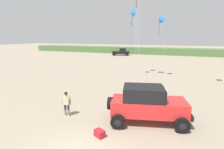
# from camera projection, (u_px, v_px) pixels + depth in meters

# --- Properties ---
(dune_ridge) EXTENTS (90.00, 6.17, 1.90)m
(dune_ridge) POSITION_uv_depth(u_px,v_px,m) (162.00, 51.00, 54.39)
(dune_ridge) COLOR #4C703D
(dune_ridge) RESTS_ON ground_plane
(jeep) EXTENTS (5.02, 3.44, 2.26)m
(jeep) POSITION_uv_depth(u_px,v_px,m) (147.00, 104.00, 10.90)
(jeep) COLOR red
(jeep) RESTS_ON ground_plane
(person_watching) EXTENTS (0.61, 0.37, 1.67)m
(person_watching) POSITION_uv_depth(u_px,v_px,m) (66.00, 103.00, 11.82)
(person_watching) COLOR #8C664C
(person_watching) RESTS_ON ground_plane
(cooler_box) EXTENTS (0.66, 0.56, 0.38)m
(cooler_box) POSITION_uv_depth(u_px,v_px,m) (100.00, 133.00, 9.48)
(cooler_box) COLOR #B21E23
(cooler_box) RESTS_ON ground_plane
(distant_pickup) EXTENTS (4.90, 3.28, 1.98)m
(distant_pickup) POSITION_uv_depth(u_px,v_px,m) (121.00, 52.00, 51.25)
(distant_pickup) COLOR black
(distant_pickup) RESTS_ON ground_plane
(kite_blue_swept) EXTENTS (3.44, 5.40, 8.39)m
(kite_blue_swept) POSITION_uv_depth(u_px,v_px,m) (133.00, 15.00, 22.08)
(kite_blue_swept) COLOR blue
(kite_blue_swept) RESTS_ON ground_plane
(kite_purple_stunt) EXTENTS (2.27, 4.23, 7.55)m
(kite_purple_stunt) POSITION_uv_depth(u_px,v_px,m) (161.00, 21.00, 21.50)
(kite_purple_stunt) COLOR blue
(kite_purple_stunt) RESTS_ON ground_plane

